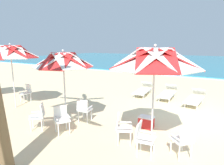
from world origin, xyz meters
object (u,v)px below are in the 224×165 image
(beach_umbrella_0, at_px, (155,59))
(plastic_chair_2, at_px, (143,137))
(plastic_chair_5, at_px, (84,109))
(sun_lounger_3, at_px, (143,90))
(sun_lounger_1, at_px, (195,98))
(sun_lounger_2, at_px, (168,93))
(beach_umbrella_1, at_px, (63,61))
(plastic_chair_1, at_px, (183,139))
(plastic_chair_6, at_px, (26,92))
(plastic_chair_3, at_px, (62,118))
(plastic_chair_0, at_px, (122,126))
(beach_umbrella_2, at_px, (11,53))
(plastic_chair_4, at_px, (39,115))
(cooler_box, at_px, (146,122))

(beach_umbrella_0, xyz_separation_m, plastic_chair_2, (-0.03, -0.54, -1.93))
(plastic_chair_5, distance_m, sun_lounger_3, 4.87)
(sun_lounger_1, bearing_deg, sun_lounger_3, 172.70)
(plastic_chair_5, relative_size, sun_lounger_2, 0.40)
(beach_umbrella_1, distance_m, sun_lounger_3, 5.82)
(plastic_chair_1, bearing_deg, plastic_chair_5, 171.83)
(plastic_chair_2, xyz_separation_m, plastic_chair_6, (-6.81, 1.46, 0.00))
(plastic_chair_2, xyz_separation_m, sun_lounger_3, (-2.35, 5.76, -0.22))
(plastic_chair_6, bearing_deg, sun_lounger_1, 28.51)
(plastic_chair_3, bearing_deg, beach_umbrella_1, 120.26)
(sun_lounger_2, height_order, sun_lounger_3, same)
(plastic_chair_2, distance_m, plastic_chair_6, 6.96)
(plastic_chair_5, relative_size, sun_lounger_3, 0.39)
(beach_umbrella_0, height_order, plastic_chair_3, beach_umbrella_0)
(plastic_chair_1, height_order, plastic_chair_3, same)
(plastic_chair_0, height_order, beach_umbrella_2, beach_umbrella_2)
(plastic_chair_0, height_order, plastic_chair_4, same)
(plastic_chair_2, relative_size, beach_umbrella_1, 0.33)
(plastic_chair_0, relative_size, sun_lounger_2, 0.40)
(plastic_chair_6, distance_m, sun_lounger_2, 7.27)
(plastic_chair_2, height_order, beach_umbrella_2, beach_umbrella_2)
(beach_umbrella_0, xyz_separation_m, plastic_chair_0, (-0.79, -0.27, -1.93))
(plastic_chair_3, distance_m, cooler_box, 2.83)
(plastic_chair_0, bearing_deg, plastic_chair_3, -168.37)
(plastic_chair_4, bearing_deg, sun_lounger_1, 55.03)
(plastic_chair_2, bearing_deg, plastic_chair_6, 167.93)
(plastic_chair_5, bearing_deg, plastic_chair_0, -18.51)
(plastic_chair_1, bearing_deg, plastic_chair_3, -171.57)
(plastic_chair_0, distance_m, beach_umbrella_2, 5.97)
(plastic_chair_4, bearing_deg, plastic_chair_3, 14.56)
(plastic_chair_5, xyz_separation_m, sun_lounger_3, (0.33, 4.85, -0.22))
(sun_lounger_3, bearing_deg, beach_umbrella_1, -96.98)
(plastic_chair_4, height_order, sun_lounger_3, plastic_chair_4)
(plastic_chair_5, xyz_separation_m, plastic_chair_6, (-4.13, 0.55, 0.00))
(plastic_chair_4, xyz_separation_m, plastic_chair_5, (0.89, 1.27, 0.00))
(sun_lounger_3, bearing_deg, plastic_chair_5, -93.94)
(sun_lounger_3, bearing_deg, beach_umbrella_2, -127.88)
(plastic_chair_0, relative_size, sun_lounger_1, 0.40)
(sun_lounger_2, xyz_separation_m, cooler_box, (0.41, -4.15, -0.08))
(plastic_chair_0, xyz_separation_m, plastic_chair_4, (-2.82, -0.62, 0.00))
(sun_lounger_2, bearing_deg, plastic_chair_5, -109.68)
(plastic_chair_2, bearing_deg, plastic_chair_3, -177.02)
(beach_umbrella_0, distance_m, plastic_chair_1, 2.12)
(plastic_chair_2, distance_m, sun_lounger_1, 5.43)
(plastic_chair_1, relative_size, sun_lounger_2, 0.40)
(beach_umbrella_0, xyz_separation_m, beach_umbrella_1, (-3.04, -0.21, -0.16))
(beach_umbrella_0, height_order, plastic_chair_5, beach_umbrella_0)
(sun_lounger_1, relative_size, sun_lounger_2, 1.00)
(plastic_chair_1, bearing_deg, plastic_chair_4, -170.41)
(beach_umbrella_1, bearing_deg, plastic_chair_6, 163.42)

